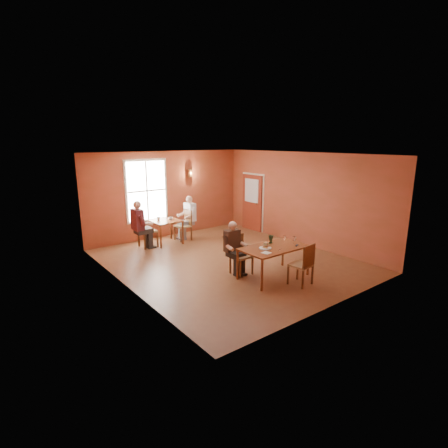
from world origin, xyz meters
TOP-DOWN VIEW (x-y plane):
  - ground at (0.00, 0.00)m, footprint 6.00×7.00m
  - wall_back at (0.00, 3.50)m, footprint 6.00×0.04m
  - wall_front at (0.00, -3.50)m, footprint 6.00×0.04m
  - wall_left at (-3.00, 0.00)m, footprint 0.04×7.00m
  - wall_right at (3.00, 0.00)m, footprint 0.04×7.00m
  - ceiling at (0.00, 0.00)m, footprint 6.00×7.00m
  - window at (-0.80, 3.45)m, footprint 1.36×0.10m
  - door at (2.94, 2.30)m, footprint 0.12×1.04m
  - wall_sconce at (0.90, 3.40)m, footprint 0.16×0.16m
  - main_table at (0.16, -1.63)m, footprint 1.69×0.95m
  - chair_diner_main at (-0.34, -0.98)m, footprint 0.45×0.45m
  - diner_main at (-0.34, -1.01)m, footprint 0.53×0.53m
  - chair_empty at (0.35, -2.34)m, footprint 0.51×0.51m
  - plate_food at (-0.10, -1.59)m, footprint 0.40×0.40m
  - sandwich at (-0.05, -1.56)m, footprint 0.12×0.11m
  - goblet_a at (0.59, -1.56)m, footprint 0.10×0.10m
  - goblet_b at (0.75, -1.76)m, footprint 0.10×0.10m
  - menu_stand at (0.31, -1.37)m, footprint 0.14×0.10m
  - knife at (0.10, -1.88)m, footprint 0.21×0.10m
  - napkin at (-0.32, -1.85)m, footprint 0.21×0.21m
  - sunglasses at (0.69, -1.90)m, footprint 0.15×0.10m
  - second_table at (-0.56, 2.65)m, footprint 0.89×0.89m
  - chair_diner_white at (0.09, 2.65)m, footprint 0.46×0.46m
  - diner_white at (0.12, 2.65)m, footprint 0.58×0.58m
  - chair_diner_maroon at (-1.21, 2.65)m, footprint 0.49×0.49m
  - diner_maroon at (-1.24, 2.65)m, footprint 0.60×0.60m
  - cup_a at (-0.40, 2.59)m, footprint 0.15×0.15m
  - cup_b at (-0.73, 2.81)m, footprint 0.15×0.15m

SIDE VIEW (x-z plane):
  - ground at x=0.00m, z-range -0.01..0.01m
  - second_table at x=-0.56m, z-range 0.00..0.79m
  - main_table at x=0.16m, z-range 0.00..0.79m
  - chair_diner_main at x=-0.34m, z-range 0.00..1.01m
  - chair_empty at x=0.35m, z-range 0.00..1.02m
  - chair_diner_white at x=0.09m, z-range 0.00..1.05m
  - chair_diner_maroon at x=-1.21m, z-range 0.00..1.11m
  - diner_main at x=-0.34m, z-range 0.00..1.31m
  - diner_white at x=0.12m, z-range 0.00..1.44m
  - diner_maroon at x=-1.24m, z-range 0.00..1.50m
  - knife at x=0.10m, z-range 0.79..0.80m
  - napkin at x=-0.32m, z-range 0.79..0.80m
  - sunglasses at x=0.69m, z-range 0.79..0.81m
  - plate_food at x=-0.10m, z-range 0.79..0.83m
  - cup_a at x=-0.40m, z-range 0.79..0.89m
  - cup_b at x=-0.73m, z-range 0.79..0.89m
  - sandwich at x=-0.05m, z-range 0.79..0.92m
  - goblet_a at x=0.59m, z-range 0.79..1.00m
  - goblet_b at x=0.75m, z-range 0.79..1.00m
  - menu_stand at x=0.31m, z-range 0.79..1.01m
  - door at x=2.94m, z-range 0.00..2.10m
  - wall_back at x=0.00m, z-range 0.00..3.00m
  - wall_front at x=0.00m, z-range 0.00..3.00m
  - wall_left at x=-3.00m, z-range 0.00..3.00m
  - wall_right at x=3.00m, z-range 0.00..3.00m
  - window at x=-0.80m, z-range 0.72..2.68m
  - wall_sconce at x=0.90m, z-range 2.06..2.34m
  - ceiling at x=0.00m, z-range 2.98..3.02m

